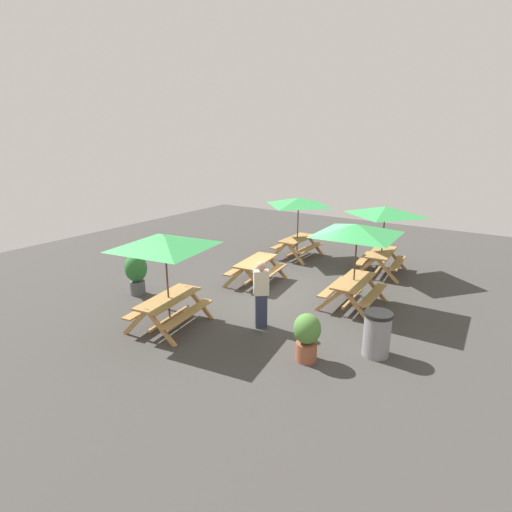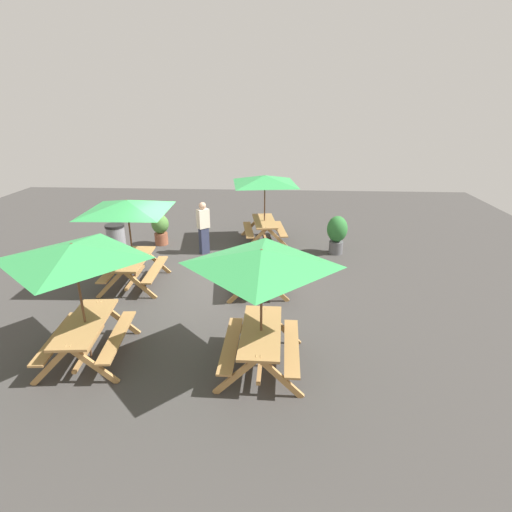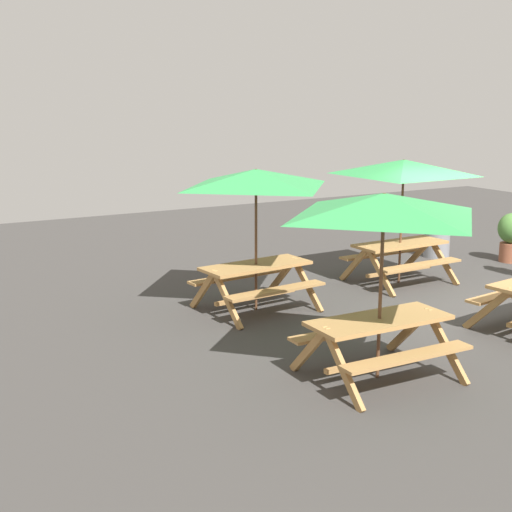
{
  "view_description": "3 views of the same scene",
  "coord_description": "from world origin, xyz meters",
  "px_view_note": "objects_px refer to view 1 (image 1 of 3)",
  "views": [
    {
      "loc": [
        9.63,
        5.12,
        4.46
      ],
      "look_at": [
        -0.3,
        -1.51,
        0.9
      ],
      "focal_mm": 28.0,
      "sensor_mm": 36.0,
      "label": 1
    },
    {
      "loc": [
        -9.68,
        -2.06,
        4.57
      ],
      "look_at": [
        -0.3,
        -1.51,
        0.9
      ],
      "focal_mm": 28.0,
      "sensor_mm": 36.0,
      "label": 2
    },
    {
      "loc": [
        -8.94,
        -8.29,
        3.39
      ],
      "look_at": [
        -3.47,
        1.47,
        0.9
      ],
      "focal_mm": 50.0,
      "sensor_mm": 36.0,
      "label": 3
    }
  ],
  "objects_px": {
    "person_standing": "(261,293)",
    "picnic_table_2": "(385,216)",
    "potted_plant_1": "(136,272)",
    "trash_bin_gray": "(377,334)",
    "picnic_table_4": "(298,206)",
    "picnic_table_3": "(165,248)",
    "potted_plant_0": "(307,335)",
    "picnic_table_0": "(256,266)",
    "picnic_table_1": "(357,236)"
  },
  "relations": [
    {
      "from": "picnic_table_2",
      "to": "person_standing",
      "type": "distance_m",
      "value": 5.86
    },
    {
      "from": "picnic_table_3",
      "to": "potted_plant_0",
      "type": "height_order",
      "value": "picnic_table_3"
    },
    {
      "from": "person_standing",
      "to": "picnic_table_2",
      "type": "bearing_deg",
      "value": -142.22
    },
    {
      "from": "picnic_table_1",
      "to": "picnic_table_2",
      "type": "xyz_separation_m",
      "value": [
        -3.2,
        -0.22,
        0.0
      ]
    },
    {
      "from": "picnic_table_1",
      "to": "trash_bin_gray",
      "type": "bearing_deg",
      "value": 29.47
    },
    {
      "from": "person_standing",
      "to": "picnic_table_0",
      "type": "bearing_deg",
      "value": -94.3
    },
    {
      "from": "picnic_table_0",
      "to": "trash_bin_gray",
      "type": "height_order",
      "value": "trash_bin_gray"
    },
    {
      "from": "picnic_table_2",
      "to": "trash_bin_gray",
      "type": "distance_m",
      "value": 5.81
    },
    {
      "from": "picnic_table_2",
      "to": "trash_bin_gray",
      "type": "bearing_deg",
      "value": 10.71
    },
    {
      "from": "picnic_table_3",
      "to": "potted_plant_0",
      "type": "xyz_separation_m",
      "value": [
        -0.46,
        3.48,
        -1.41
      ]
    },
    {
      "from": "picnic_table_0",
      "to": "picnic_table_1",
      "type": "xyz_separation_m",
      "value": [
        0.03,
        3.2,
        1.43
      ]
    },
    {
      "from": "picnic_table_4",
      "to": "person_standing",
      "type": "xyz_separation_m",
      "value": [
        5.74,
        2.08,
        -1.1
      ]
    },
    {
      "from": "picnic_table_2",
      "to": "trash_bin_gray",
      "type": "relative_size",
      "value": 2.38
    },
    {
      "from": "potted_plant_1",
      "to": "trash_bin_gray",
      "type": "bearing_deg",
      "value": 94.04
    },
    {
      "from": "picnic_table_0",
      "to": "picnic_table_3",
      "type": "distance_m",
      "value": 3.95
    },
    {
      "from": "picnic_table_4",
      "to": "potted_plant_1",
      "type": "relative_size",
      "value": 1.91
    },
    {
      "from": "potted_plant_1",
      "to": "potted_plant_0",
      "type": "bearing_deg",
      "value": 84.89
    },
    {
      "from": "person_standing",
      "to": "trash_bin_gray",
      "type": "bearing_deg",
      "value": 144.8
    },
    {
      "from": "picnic_table_0",
      "to": "potted_plant_1",
      "type": "height_order",
      "value": "potted_plant_1"
    },
    {
      "from": "picnic_table_1",
      "to": "picnic_table_3",
      "type": "height_order",
      "value": "same"
    },
    {
      "from": "picnic_table_3",
      "to": "potted_plant_1",
      "type": "relative_size",
      "value": 2.28
    },
    {
      "from": "trash_bin_gray",
      "to": "person_standing",
      "type": "xyz_separation_m",
      "value": [
        0.25,
        -2.75,
        0.39
      ]
    },
    {
      "from": "picnic_table_0",
      "to": "trash_bin_gray",
      "type": "xyz_separation_m",
      "value": [
        2.22,
        4.54,
        -0.07
      ]
    },
    {
      "from": "picnic_table_1",
      "to": "potted_plant_1",
      "type": "distance_m",
      "value": 6.34
    },
    {
      "from": "potted_plant_0",
      "to": "person_standing",
      "type": "xyz_separation_m",
      "value": [
        -0.76,
        -1.61,
        0.31
      ]
    },
    {
      "from": "picnic_table_4",
      "to": "potted_plant_1",
      "type": "bearing_deg",
      "value": -18.81
    },
    {
      "from": "picnic_table_2",
      "to": "person_standing",
      "type": "relative_size",
      "value": 1.4
    },
    {
      "from": "picnic_table_1",
      "to": "picnic_table_3",
      "type": "relative_size",
      "value": 1.01
    },
    {
      "from": "picnic_table_0",
      "to": "picnic_table_2",
      "type": "height_order",
      "value": "picnic_table_2"
    },
    {
      "from": "picnic_table_1",
      "to": "picnic_table_4",
      "type": "bearing_deg",
      "value": -135.51
    },
    {
      "from": "picnic_table_2",
      "to": "potted_plant_1",
      "type": "xyz_separation_m",
      "value": [
        5.88,
        -5.38,
        -1.29
      ]
    },
    {
      "from": "picnic_table_0",
      "to": "potted_plant_1",
      "type": "bearing_deg",
      "value": -49.01
    },
    {
      "from": "picnic_table_0",
      "to": "picnic_table_4",
      "type": "distance_m",
      "value": 3.58
    },
    {
      "from": "picnic_table_4",
      "to": "trash_bin_gray",
      "type": "height_order",
      "value": "picnic_table_4"
    },
    {
      "from": "picnic_table_3",
      "to": "potted_plant_1",
      "type": "distance_m",
      "value": 2.83
    },
    {
      "from": "picnic_table_4",
      "to": "picnic_table_2",
      "type": "bearing_deg",
      "value": 88.9
    },
    {
      "from": "picnic_table_3",
      "to": "picnic_table_2",
      "type": "bearing_deg",
      "value": 147.63
    },
    {
      "from": "picnic_table_0",
      "to": "picnic_table_1",
      "type": "distance_m",
      "value": 3.5
    },
    {
      "from": "picnic_table_4",
      "to": "potted_plant_0",
      "type": "relative_size",
      "value": 2.25
    },
    {
      "from": "potted_plant_0",
      "to": "potted_plant_1",
      "type": "bearing_deg",
      "value": -95.11
    },
    {
      "from": "picnic_table_4",
      "to": "person_standing",
      "type": "relative_size",
      "value": 1.4
    },
    {
      "from": "potted_plant_0",
      "to": "picnic_table_3",
      "type": "bearing_deg",
      "value": -82.48
    },
    {
      "from": "picnic_table_1",
      "to": "potted_plant_1",
      "type": "bearing_deg",
      "value": -66.47
    },
    {
      "from": "picnic_table_0",
      "to": "picnic_table_4",
      "type": "height_order",
      "value": "picnic_table_4"
    },
    {
      "from": "trash_bin_gray",
      "to": "person_standing",
      "type": "height_order",
      "value": "person_standing"
    },
    {
      "from": "picnic_table_2",
      "to": "potted_plant_1",
      "type": "bearing_deg",
      "value": -47.92
    },
    {
      "from": "trash_bin_gray",
      "to": "person_standing",
      "type": "bearing_deg",
      "value": -84.83
    },
    {
      "from": "trash_bin_gray",
      "to": "potted_plant_0",
      "type": "distance_m",
      "value": 1.52
    },
    {
      "from": "picnic_table_0",
      "to": "picnic_table_2",
      "type": "xyz_separation_m",
      "value": [
        -3.17,
        2.98,
        1.43
      ]
    },
    {
      "from": "trash_bin_gray",
      "to": "potted_plant_0",
      "type": "relative_size",
      "value": 0.94
    }
  ]
}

